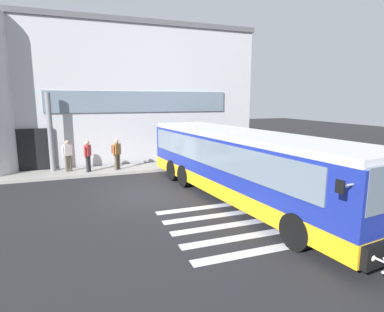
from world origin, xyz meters
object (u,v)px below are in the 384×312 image
(bus_main_foreground, at_px, (242,167))
(passenger_near_column, at_px, (68,154))
(entry_support_column, at_px, (50,132))
(passenger_by_doorway, at_px, (88,154))
(passenger_at_curb_edge, at_px, (117,152))

(bus_main_foreground, distance_m, passenger_near_column, 9.57)
(entry_support_column, xyz_separation_m, bus_main_foreground, (7.32, -7.43, -0.88))
(entry_support_column, bearing_deg, passenger_by_doorway, -27.12)
(entry_support_column, relative_size, passenger_at_curb_edge, 2.47)
(passenger_near_column, xyz_separation_m, passenger_at_curb_edge, (2.47, -0.46, 0.03))
(bus_main_foreground, height_order, passenger_at_curb_edge, bus_main_foreground)
(entry_support_column, distance_m, passenger_near_column, 1.46)
(passenger_by_doorway, bearing_deg, passenger_at_curb_edge, 0.73)
(passenger_near_column, relative_size, passenger_at_curb_edge, 1.00)
(entry_support_column, relative_size, passenger_near_column, 2.47)
(bus_main_foreground, bearing_deg, passenger_by_doorway, 130.37)
(passenger_near_column, height_order, passenger_at_curb_edge, same)
(bus_main_foreground, distance_m, passenger_at_curb_edge, 7.69)
(passenger_near_column, bearing_deg, passenger_by_doorway, -26.05)
(entry_support_column, bearing_deg, passenger_at_curb_edge, -15.31)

